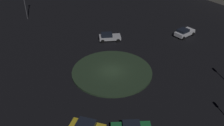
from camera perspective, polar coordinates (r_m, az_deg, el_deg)
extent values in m
plane|color=black|center=(37.75, 0.00, -2.09)|extent=(121.47, 121.47, 0.00)
cylinder|color=#263823|center=(37.67, 0.00, -1.92)|extent=(12.00, 12.00, 0.26)
cube|color=black|center=(28.25, -5.92, -13.63)|extent=(2.51, 2.38, 0.54)
cylinder|color=black|center=(29.77, -7.56, -13.03)|extent=(0.67, 0.56, 0.66)
cube|color=black|center=(27.84, 4.45, -14.06)|extent=(2.39, 2.46, 0.43)
cylinder|color=black|center=(29.34, 7.27, -13.91)|extent=(0.54, 0.63, 0.62)
cube|color=silver|center=(46.35, -0.47, 5.85)|extent=(3.61, 4.27, 0.59)
cube|color=black|center=(46.06, -1.22, 6.42)|extent=(2.41, 2.53, 0.51)
cylinder|color=black|center=(47.43, 1.11, 6.10)|extent=(0.54, 0.68, 0.67)
cylinder|color=black|center=(45.83, 1.40, 5.10)|extent=(0.54, 0.68, 0.67)
cylinder|color=black|center=(47.18, -2.29, 5.93)|extent=(0.54, 0.68, 0.67)
cylinder|color=black|center=(45.57, -2.11, 4.91)|extent=(0.54, 0.68, 0.67)
cube|color=white|center=(49.89, 16.13, 6.63)|extent=(1.86, 3.99, 0.72)
cube|color=black|center=(49.20, 15.81, 7.09)|extent=(1.63, 1.94, 0.50)
cylinder|color=black|center=(51.59, 16.23, 7.04)|extent=(0.22, 0.67, 0.67)
cylinder|color=black|center=(50.68, 17.88, 6.28)|extent=(0.22, 0.67, 0.67)
cylinder|color=black|center=(49.46, 14.21, 6.23)|extent=(0.22, 0.67, 0.67)
cylinder|color=black|center=(48.50, 15.89, 5.42)|extent=(0.22, 0.67, 0.67)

